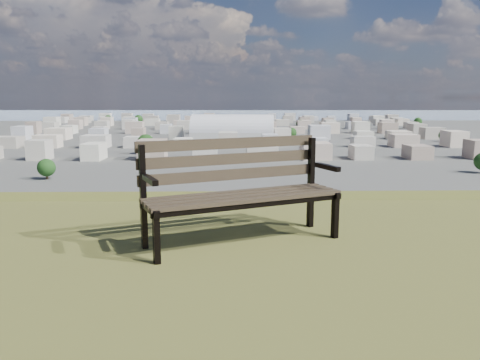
{
  "coord_description": "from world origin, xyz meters",
  "views": [
    {
      "loc": [
        0.54,
        -2.56,
        26.46
      ],
      "look_at": [
        0.67,
        4.01,
        25.3
      ],
      "focal_mm": 35.0,
      "sensor_mm": 36.0,
      "label": 1
    }
  ],
  "objects": [
    {
      "name": "park_bench",
      "position": [
        0.62,
        2.12,
        25.59
      ],
      "size": [
        2.08,
        1.37,
        1.04
      ],
      "rotation": [
        0.0,
        0.0,
        0.4
      ],
      "color": "#3A2E21",
      "rests_on": "hilltop_mesa"
    },
    {
      "name": "bay_water",
      "position": [
        0.0,
        900.0,
        0.0
      ],
      "size": [
        2400.0,
        700.0,
        0.12
      ],
      "primitive_type": "cube",
      "color": "#8E9DB5",
      "rests_on": "ground"
    },
    {
      "name": "city_trees",
      "position": [
        -26.39,
        319.0,
        4.83
      ],
      "size": [
        406.52,
        387.2,
        9.98
      ],
      "color": "black",
      "rests_on": "ground"
    },
    {
      "name": "city_blocks",
      "position": [
        0.0,
        394.44,
        3.5
      ],
      "size": [
        395.0,
        361.0,
        7.0
      ],
      "color": "#BCB3A5",
      "rests_on": "ground"
    },
    {
      "name": "arena",
      "position": [
        1.55,
        289.41,
        5.04
      ],
      "size": [
        52.68,
        26.84,
        21.38
      ],
      "rotation": [
        0.0,
        0.0,
        -0.11
      ],
      "color": "silver",
      "rests_on": "ground"
    },
    {
      "name": "far_hills",
      "position": [
        -60.92,
        1402.93,
        25.47
      ],
      "size": [
        2050.0,
        340.0,
        60.0
      ],
      "color": "#8394A3",
      "rests_on": "ground"
    }
  ]
}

